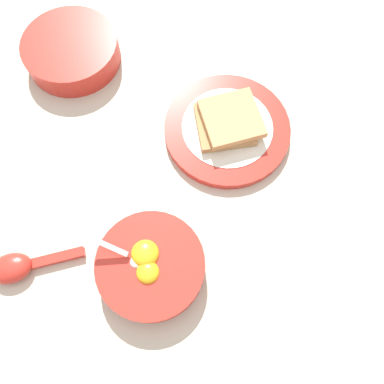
{
  "coord_description": "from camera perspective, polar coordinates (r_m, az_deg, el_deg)",
  "views": [
    {
      "loc": [
        0.06,
        0.25,
        0.54
      ],
      "look_at": [
        -0.07,
        0.1,
        0.02
      ],
      "focal_mm": 35.0,
      "sensor_mm": 36.0,
      "label": 1
    }
  ],
  "objects": [
    {
      "name": "ground_plane",
      "position": [
        0.6,
        -11.02,
        2.17
      ],
      "size": [
        3.0,
        3.0,
        0.0
      ],
      "primitive_type": "plane",
      "color": "beige"
    },
    {
      "name": "toast_sandwich",
      "position": [
        0.6,
        5.51,
        10.66
      ],
      "size": [
        0.13,
        0.12,
        0.03
      ],
      "color": "tan",
      "rests_on": "toast_plate"
    },
    {
      "name": "soup_spoon",
      "position": [
        0.59,
        -24.98,
        -10.28
      ],
      "size": [
        0.13,
        0.09,
        0.03
      ],
      "color": "red",
      "rests_on": "ground_plane"
    },
    {
      "name": "congee_bowl",
      "position": [
        0.72,
        -17.9,
        19.85
      ],
      "size": [
        0.16,
        0.16,
        0.04
      ],
      "color": "red",
      "rests_on": "ground_plane"
    },
    {
      "name": "toast_plate",
      "position": [
        0.62,
        5.35,
        9.49
      ],
      "size": [
        0.2,
        0.2,
        0.02
      ],
      "color": "red",
      "rests_on": "ground_plane"
    },
    {
      "name": "egg_bowl",
      "position": [
        0.53,
        -6.3,
        -11.11
      ],
      "size": [
        0.15,
        0.15,
        0.07
      ],
      "color": "red",
      "rests_on": "ground_plane"
    }
  ]
}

